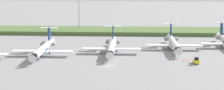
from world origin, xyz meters
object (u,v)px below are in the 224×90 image
at_px(regional_jet_fourth, 174,43).
at_px(baggage_tug, 196,61).
at_px(regional_jet_third, 112,46).
at_px(safety_cone_rear_marker, 189,60).
at_px(regional_jet_second, 43,48).
at_px(safety_cone_mid_marker, 184,60).
at_px(antenna_mast, 79,13).
at_px(safety_cone_front_marker, 174,60).

height_order(regional_jet_fourth, baggage_tug, regional_jet_fourth).
distance_m(regional_jet_third, safety_cone_rear_marker, 30.41).
xyz_separation_m(regional_jet_second, regional_jet_third, (25.76, 5.27, 0.00)).
relative_size(regional_jet_third, safety_cone_rear_marker, 56.36).
bearing_deg(safety_cone_rear_marker, safety_cone_mid_marker, 169.83).
bearing_deg(baggage_tug, regional_jet_second, 169.71).
height_order(regional_jet_third, regional_jet_fourth, same).
relative_size(regional_jet_fourth, baggage_tug, 9.69).
xyz_separation_m(safety_cone_mid_marker, safety_cone_rear_marker, (1.70, -0.31, 0.00)).
distance_m(antenna_mast, baggage_tug, 81.12).
distance_m(safety_cone_mid_marker, safety_cone_rear_marker, 1.73).
distance_m(regional_jet_fourth, antenna_mast, 60.74).
bearing_deg(antenna_mast, safety_cone_mid_marker, -52.53).
height_order(regional_jet_fourth, safety_cone_mid_marker, regional_jet_fourth).
xyz_separation_m(regional_jet_third, safety_cone_mid_marker, (26.23, -11.51, -2.26)).
relative_size(regional_jet_third, antenna_mast, 1.29).
bearing_deg(regional_jet_fourth, safety_cone_rear_marker, -81.41).
bearing_deg(regional_jet_third, safety_cone_rear_marker, -22.94).
distance_m(regional_jet_second, safety_cone_mid_marker, 52.41).
bearing_deg(regional_jet_second, safety_cone_rear_marker, -6.96).
bearing_deg(regional_jet_third, safety_cone_front_marker, -27.39).
bearing_deg(safety_cone_rear_marker, regional_jet_fourth, 98.59).
bearing_deg(regional_jet_second, regional_jet_third, 11.55).
distance_m(antenna_mast, safety_cone_rear_marker, 77.37).
distance_m(safety_cone_front_marker, safety_cone_mid_marker, 3.56).
bearing_deg(baggage_tug, antenna_mast, 127.78).
bearing_deg(safety_cone_mid_marker, safety_cone_front_marker, -176.25).
xyz_separation_m(regional_jet_third, safety_cone_front_marker, (22.67, -11.75, -2.26)).
height_order(safety_cone_front_marker, safety_cone_mid_marker, same).
bearing_deg(antenna_mast, baggage_tug, -52.22).
bearing_deg(regional_jet_third, regional_jet_fourth, 17.51).
xyz_separation_m(baggage_tug, safety_cone_mid_marker, (-3.47, 3.82, -0.73)).
distance_m(regional_jet_fourth, safety_cone_rear_marker, 20.04).
height_order(baggage_tug, safety_cone_mid_marker, baggage_tug).
xyz_separation_m(regional_jet_third, regional_jet_fourth, (24.95, 7.87, 0.00)).
xyz_separation_m(regional_jet_second, regional_jet_fourth, (50.71, 13.14, 0.00)).
bearing_deg(regional_jet_second, antenna_mast, 83.54).
bearing_deg(antenna_mast, regional_jet_third, -67.86).
xyz_separation_m(antenna_mast, safety_cone_rear_marker, (47.61, -60.21, -9.70)).
bearing_deg(regional_jet_third, safety_cone_mid_marker, -23.70).
relative_size(regional_jet_fourth, antenna_mast, 1.29).
bearing_deg(safety_cone_rear_marker, antenna_mast, 128.34).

